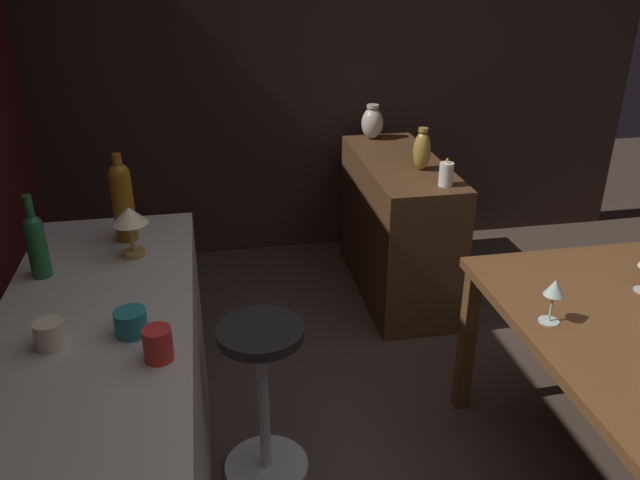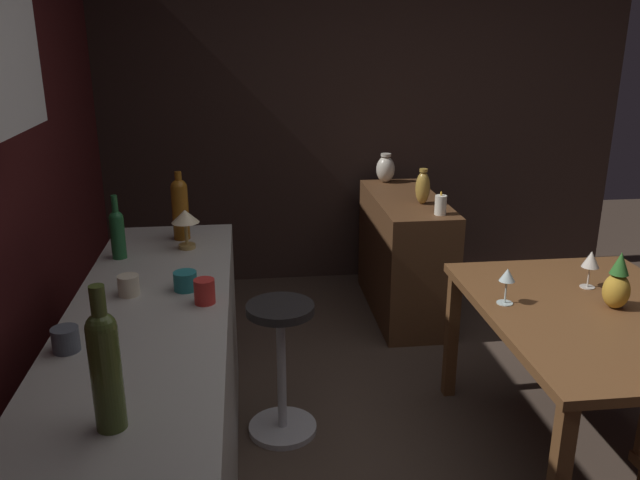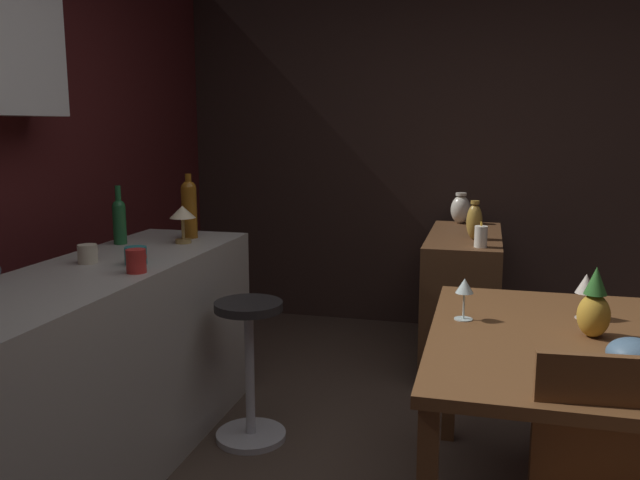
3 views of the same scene
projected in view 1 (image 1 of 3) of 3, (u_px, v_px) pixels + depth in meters
The scene contains 13 objects.
wall_side_right at pixel (313, 53), 3.97m from camera, with size 0.10×4.40×2.60m, color #33231E.
sideboard_cabinet at pixel (398, 227), 3.73m from camera, with size 1.10×0.44×0.82m, color #56351E.
bar_stool at pixel (263, 398), 2.41m from camera, with size 0.34×0.34×0.68m.
wine_glass_left at pixel (554, 290), 2.15m from camera, with size 0.07×0.07×0.16m.
wine_bottle_green at pixel (36, 242), 2.11m from camera, with size 0.07×0.07×0.29m.
wine_bottle_amber at pixel (122, 199), 2.36m from camera, with size 0.08×0.08×0.34m.
cup_cream at pixel (50, 334), 1.77m from camera, with size 0.12×0.08×0.08m.
cup_red at pixel (158, 343), 1.72m from camera, with size 0.11×0.08×0.10m.
cup_teal at pixel (131, 322), 1.83m from camera, with size 0.13×0.09×0.08m.
counter_lamp at pixel (130, 220), 2.24m from camera, with size 0.13×0.13×0.19m.
pillar_candle_tall at pixel (446, 174), 3.17m from camera, with size 0.07×0.07×0.14m.
vase_ceramic_ivory at pixel (372, 123), 3.92m from camera, with size 0.14×0.14×0.21m.
vase_brass at pixel (422, 150), 3.37m from camera, with size 0.09×0.09×0.23m.
Camera 1 is at (-1.49, 1.00, 1.93)m, focal length 35.64 mm.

